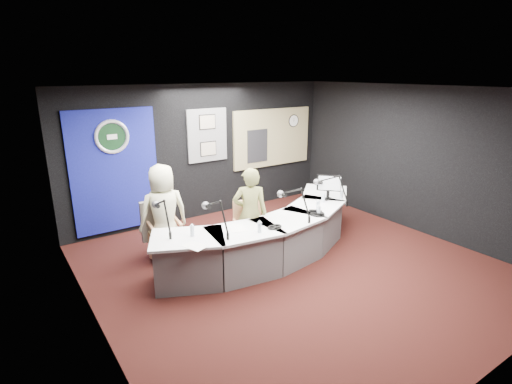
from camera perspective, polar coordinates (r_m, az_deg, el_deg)
ground at (r=6.61m, az=5.44°, el=-10.56°), size 6.00×6.00×0.00m
ceiling at (r=5.87m, az=6.22°, el=14.46°), size 6.00×6.00×0.02m
wall_back at (r=8.54m, az=-7.28°, el=5.71°), size 6.00×0.02×2.80m
wall_front at (r=4.40m, az=32.03°, el=-7.78°), size 6.00×0.02×2.80m
wall_left at (r=4.83m, az=-22.72°, el=-4.35°), size 0.02×6.00×2.80m
wall_right at (r=8.30m, az=21.94°, el=4.29°), size 0.02×6.00×2.80m
broadcast_desk at (r=6.81m, az=2.24°, el=-6.14°), size 4.50×1.90×0.75m
backdrop_panel at (r=7.89m, az=-19.49°, el=2.81°), size 1.60×0.05×2.30m
agency_seal at (r=7.72m, az=-19.89°, el=7.42°), size 0.63×0.07×0.63m
seal_center at (r=7.73m, az=-19.89°, el=7.43°), size 0.48×0.01×0.48m
pinboard at (r=8.48m, az=-6.97°, el=8.04°), size 0.90×0.04×1.10m
framed_photo_upper at (r=8.41m, az=-6.94°, el=9.90°), size 0.34×0.02×0.27m
framed_photo_lower at (r=8.50m, az=-6.81°, el=6.15°), size 0.34×0.02×0.27m
booth_window_frame at (r=9.40m, az=2.37°, el=7.79°), size 2.12×0.06×1.32m
booth_glow at (r=9.39m, az=2.41°, el=7.78°), size 2.00×0.02×1.20m
equipment_rack at (r=9.14m, az=0.19°, el=6.59°), size 0.55×0.02×0.75m
wall_clock at (r=9.70m, az=5.39°, el=10.10°), size 0.28×0.01×0.28m
armchair_left at (r=6.83m, az=-12.85°, el=-5.95°), size 0.55×0.55×0.87m
armchair_right at (r=6.69m, az=-0.83°, el=-5.63°), size 0.68×0.68×0.96m
draped_jacket at (r=6.97m, az=-14.11°, el=-3.96°), size 0.51×0.16×0.70m
person_man at (r=6.70m, az=-13.07°, el=-2.96°), size 0.84×0.59×1.63m
person_woman at (r=6.58m, az=-0.85°, el=-3.16°), size 0.68×0.60×1.57m
computer_monitor at (r=7.45m, az=10.32°, el=1.29°), size 0.35×0.38×0.33m
desk_phone at (r=6.71m, az=8.59°, el=-3.01°), size 0.25×0.25×0.05m
headphones_near at (r=6.69m, az=8.90°, el=-3.17°), size 0.23×0.23×0.04m
headphones_far at (r=6.10m, az=2.66°, el=-5.00°), size 0.20×0.20×0.03m
paper_stack at (r=5.56m, az=-8.74°, el=-7.64°), size 0.32×0.37×0.00m
notepad at (r=6.10m, az=-2.69°, el=-5.16°), size 0.32×0.39×0.00m
boom_mic_a at (r=6.01m, az=-13.24°, el=-2.90°), size 0.16×0.74×0.60m
boom_mic_b at (r=5.85m, az=-5.73°, el=-3.09°), size 0.16×0.74×0.60m
boom_mic_c at (r=6.43m, az=5.54°, el=-1.20°), size 0.22×0.73×0.60m
boom_mic_d at (r=7.27m, az=10.76°, el=0.71°), size 0.31×0.71×0.60m
water_bottles at (r=6.46m, az=4.01°, el=-3.04°), size 3.13×0.57×0.18m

